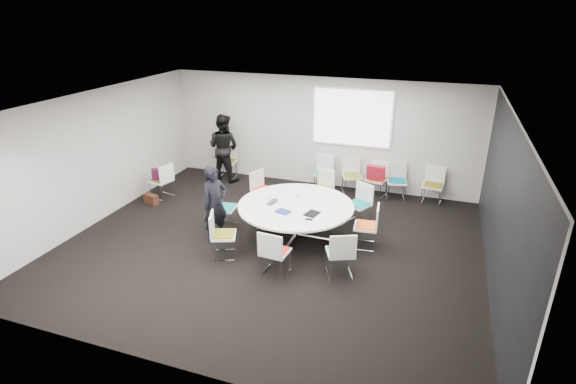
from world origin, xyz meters
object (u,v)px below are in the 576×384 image
(cup, at_px, (298,195))
(brown_bag, at_px, (151,199))
(chair_back_b, at_px, (352,182))
(person_back, at_px, (224,148))
(chair_person_back, at_px, (227,168))
(chair_ring_d, at_px, (263,197))
(chair_ring_b, at_px, (358,212))
(chair_back_d, at_px, (396,188))
(chair_ring_g, at_px, (275,260))
(maroon_bag, at_px, (160,174))
(chair_back_e, at_px, (432,192))
(chair_ring_a, at_px, (366,234))
(chair_back_a, at_px, (324,179))
(conference_table, at_px, (296,213))
(chair_spare_left, at_px, (162,187))
(chair_ring_f, at_px, (223,243))
(chair_ring_h, at_px, (340,261))
(chair_ring_e, at_px, (225,215))
(person_main, at_px, (215,204))
(laptop, at_px, (274,202))
(chair_back_c, at_px, (376,186))

(cup, distance_m, brown_bag, 3.78)
(chair_back_b, height_order, person_back, person_back)
(chair_person_back, bearing_deg, chair_ring_d, 130.14)
(chair_ring_b, xyz_separation_m, chair_back_d, (0.62, 1.66, 0.00))
(chair_ring_g, height_order, chair_back_b, same)
(chair_ring_g, xyz_separation_m, maroon_bag, (-3.85, 2.31, 0.34))
(chair_back_b, bearing_deg, chair_ring_b, 84.56)
(chair_back_e, height_order, brown_bag, chair_back_e)
(chair_back_e, bearing_deg, chair_ring_b, 54.86)
(chair_ring_a, distance_m, chair_person_back, 5.02)
(chair_ring_d, distance_m, chair_back_a, 1.89)
(maroon_bag, bearing_deg, conference_table, -13.30)
(chair_ring_g, bearing_deg, chair_spare_left, 153.01)
(chair_ring_f, bearing_deg, chair_ring_h, 71.01)
(chair_back_b, height_order, cup, chair_back_b)
(chair_ring_e, xyz_separation_m, chair_ring_g, (1.66, -1.37, 0.00))
(chair_back_e, xyz_separation_m, person_main, (-4.02, -3.34, 0.51))
(chair_ring_e, relative_size, maroon_bag, 2.20)
(chair_ring_a, bearing_deg, chair_back_a, 24.84)
(chair_spare_left, distance_m, brown_bag, 0.46)
(chair_spare_left, bearing_deg, chair_ring_a, -86.85)
(chair_ring_h, bearing_deg, chair_ring_g, 174.38)
(chair_back_b, distance_m, person_back, 3.52)
(conference_table, relative_size, cup, 25.73)
(chair_ring_d, xyz_separation_m, chair_ring_g, (1.25, -2.55, 0.00))
(chair_ring_b, xyz_separation_m, cup, (-1.16, -0.70, 0.50))
(chair_ring_d, xyz_separation_m, maroon_bag, (-2.60, -0.24, 0.34))
(brown_bag, bearing_deg, chair_back_d, 22.36)
(chair_back_e, xyz_separation_m, maroon_bag, (-6.30, -1.83, 0.34))
(chair_ring_a, bearing_deg, brown_bag, 80.18)
(chair_ring_g, bearing_deg, chair_ring_e, 144.54)
(chair_ring_f, bearing_deg, chair_ring_e, -175.71)
(chair_ring_a, bearing_deg, person_back, 54.60)
(chair_back_a, xyz_separation_m, chair_back_b, (0.73, 0.00, 0.00))
(chair_ring_d, xyz_separation_m, chair_back_b, (1.76, 1.59, 0.00))
(chair_ring_b, xyz_separation_m, chair_back_b, (-0.48, 1.66, 0.00))
(chair_back_a, bearing_deg, chair_ring_f, 69.86)
(chair_ring_e, distance_m, brown_bag, 2.29)
(chair_ring_a, relative_size, chair_ring_e, 1.00)
(chair_back_d, relative_size, chair_back_e, 1.00)
(chair_ring_b, distance_m, person_back, 4.25)
(chair_ring_d, height_order, laptop, chair_ring_d)
(chair_back_a, height_order, chair_back_e, same)
(chair_back_d, xyz_separation_m, chair_person_back, (-4.56, -0.03, 0.00))
(chair_ring_e, relative_size, person_main, 0.56)
(maroon_bag, bearing_deg, chair_ring_g, -30.99)
(chair_ring_d, relative_size, person_main, 0.56)
(chair_back_c, xyz_separation_m, chair_back_e, (1.33, 0.02, 0.00))
(chair_ring_f, relative_size, maroon_bag, 2.20)
(chair_ring_h, relative_size, maroon_bag, 2.20)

